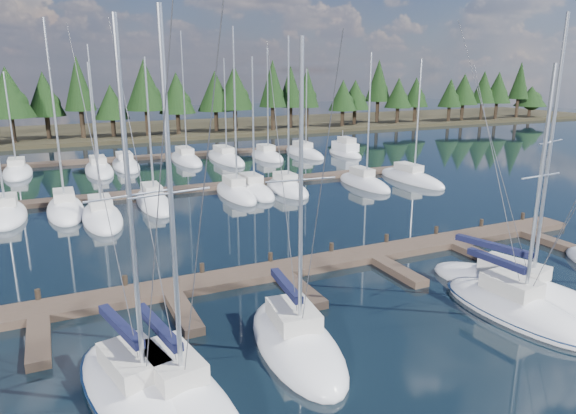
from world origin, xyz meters
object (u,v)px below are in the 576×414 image
front_sailboat_1 (140,394)px  front_sailboat_2 (178,396)px  main_dock (282,274)px  front_sailboat_4 (515,309)px  front_sailboat_5 (520,291)px  motor_yacht_right (345,151)px  front_sailboat_3 (296,342)px

front_sailboat_1 → front_sailboat_2: 1.30m
main_dock → front_sailboat_1: (-8.82, -7.77, 0.07)m
front_sailboat_4 → front_sailboat_5: (1.82, 1.34, 0.01)m
main_dock → front_sailboat_5: front_sailboat_5 is taller
front_sailboat_1 → front_sailboat_2: (1.11, -0.67, 0.01)m
front_sailboat_1 → motor_yacht_right: (33.80, 42.61, 0.16)m
main_dock → motor_yacht_right: bearing=54.4°
front_sailboat_2 → front_sailboat_1: bearing=148.9°
front_sailboat_3 → motor_yacht_right: 50.03m
main_dock → front_sailboat_4: size_ratio=3.66×
front_sailboat_3 → main_dock: bearing=70.0°
front_sailboat_3 → front_sailboat_5: front_sailboat_5 is taller
main_dock → front_sailboat_1: bearing=-138.6°
front_sailboat_1 → motor_yacht_right: bearing=51.6°
front_sailboat_1 → front_sailboat_5: front_sailboat_5 is taller
front_sailboat_2 → motor_yacht_right: front_sailboat_2 is taller
front_sailboat_2 → front_sailboat_3: (5.18, 1.49, -0.00)m
front_sailboat_5 → front_sailboat_1: bearing=-178.2°
main_dock → motor_yacht_right: 42.87m
front_sailboat_2 → motor_yacht_right: bearing=52.9°
main_dock → front_sailboat_1: front_sailboat_1 is taller
front_sailboat_2 → motor_yacht_right: (32.69, 43.28, 0.15)m
main_dock → front_sailboat_2: (-7.71, -8.44, 0.08)m
front_sailboat_2 → front_sailboat_5: size_ratio=0.95×
front_sailboat_2 → main_dock: bearing=47.6°
main_dock → front_sailboat_4: 11.65m
motor_yacht_right → front_sailboat_4: bearing=-111.4°
front_sailboat_4 → main_dock: bearing=132.9°
front_sailboat_5 → motor_yacht_right: front_sailboat_5 is taller
main_dock → front_sailboat_3: (-2.53, -6.95, 0.08)m
motor_yacht_right → front_sailboat_1: bearing=-128.4°
motor_yacht_right → front_sailboat_2: bearing=-127.1°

